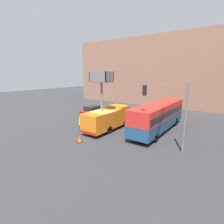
{
  "coord_description": "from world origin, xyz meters",
  "views": [
    {
      "loc": [
        12.22,
        -15.45,
        6.59
      ],
      "look_at": [
        0.05,
        1.73,
        2.04
      ],
      "focal_mm": 28.0,
      "sensor_mm": 36.0,
      "label": 1
    }
  ],
  "objects_px": {
    "utility_truck": "(107,117)",
    "parked_car_curbside": "(93,110)",
    "traffic_light_pole": "(170,105)",
    "road_worker_near_truck": "(81,124)",
    "road_worker_directing": "(147,127)",
    "city_bus": "(159,115)",
    "traffic_cone_near_truck": "(80,139)"
  },
  "relations": [
    {
      "from": "utility_truck",
      "to": "parked_car_curbside",
      "type": "xyz_separation_m",
      "value": [
        -7.09,
        5.43,
        -0.85
      ]
    },
    {
      "from": "traffic_light_pole",
      "to": "utility_truck",
      "type": "bearing_deg",
      "value": 168.08
    },
    {
      "from": "road_worker_near_truck",
      "to": "road_worker_directing",
      "type": "distance_m",
      "value": 7.57
    },
    {
      "from": "traffic_light_pole",
      "to": "road_worker_directing",
      "type": "bearing_deg",
      "value": 140.94
    },
    {
      "from": "city_bus",
      "to": "parked_car_curbside",
      "type": "bearing_deg",
      "value": 72.36
    },
    {
      "from": "parked_car_curbside",
      "to": "traffic_light_pole",
      "type": "bearing_deg",
      "value": -25.4
    },
    {
      "from": "utility_truck",
      "to": "traffic_cone_near_truck",
      "type": "distance_m",
      "value": 4.93
    },
    {
      "from": "traffic_light_pole",
      "to": "city_bus",
      "type": "bearing_deg",
      "value": 119.23
    },
    {
      "from": "utility_truck",
      "to": "traffic_cone_near_truck",
      "type": "relative_size",
      "value": 11.49
    },
    {
      "from": "city_bus",
      "to": "road_worker_directing",
      "type": "bearing_deg",
      "value": 165.74
    },
    {
      "from": "utility_truck",
      "to": "road_worker_directing",
      "type": "height_order",
      "value": "utility_truck"
    },
    {
      "from": "road_worker_directing",
      "to": "traffic_cone_near_truck",
      "type": "bearing_deg",
      "value": 110.38
    },
    {
      "from": "utility_truck",
      "to": "road_worker_directing",
      "type": "distance_m",
      "value": 4.92
    },
    {
      "from": "utility_truck",
      "to": "road_worker_directing",
      "type": "xyz_separation_m",
      "value": [
        4.82,
        0.79,
        -0.6
      ]
    },
    {
      "from": "road_worker_near_truck",
      "to": "traffic_cone_near_truck",
      "type": "height_order",
      "value": "road_worker_near_truck"
    },
    {
      "from": "utility_truck",
      "to": "parked_car_curbside",
      "type": "bearing_deg",
      "value": 142.56
    },
    {
      "from": "city_bus",
      "to": "traffic_cone_near_truck",
      "type": "height_order",
      "value": "city_bus"
    },
    {
      "from": "city_bus",
      "to": "traffic_cone_near_truck",
      "type": "distance_m",
      "value": 9.54
    },
    {
      "from": "traffic_light_pole",
      "to": "parked_car_curbside",
      "type": "bearing_deg",
      "value": 154.6
    },
    {
      "from": "city_bus",
      "to": "traffic_cone_near_truck",
      "type": "xyz_separation_m",
      "value": [
        -5.0,
        -7.95,
        -1.66
      ]
    },
    {
      "from": "parked_car_curbside",
      "to": "utility_truck",
      "type": "bearing_deg",
      "value": -37.44
    },
    {
      "from": "road_worker_directing",
      "to": "parked_car_curbside",
      "type": "distance_m",
      "value": 12.78
    },
    {
      "from": "traffic_light_pole",
      "to": "traffic_cone_near_truck",
      "type": "relative_size",
      "value": 9.97
    },
    {
      "from": "road_worker_near_truck",
      "to": "parked_car_curbside",
      "type": "relative_size",
      "value": 0.39
    },
    {
      "from": "road_worker_directing",
      "to": "traffic_cone_near_truck",
      "type": "relative_size",
      "value": 3.21
    },
    {
      "from": "utility_truck",
      "to": "traffic_light_pole",
      "type": "relative_size",
      "value": 1.15
    },
    {
      "from": "city_bus",
      "to": "traffic_cone_near_truck",
      "type": "relative_size",
      "value": 18.58
    },
    {
      "from": "traffic_cone_near_truck",
      "to": "road_worker_near_truck",
      "type": "bearing_deg",
      "value": 133.3
    },
    {
      "from": "city_bus",
      "to": "road_worker_directing",
      "type": "relative_size",
      "value": 5.8
    },
    {
      "from": "traffic_cone_near_truck",
      "to": "parked_car_curbside",
      "type": "distance_m",
      "value": 12.48
    },
    {
      "from": "utility_truck",
      "to": "road_worker_near_truck",
      "type": "bearing_deg",
      "value": -128.37
    },
    {
      "from": "city_bus",
      "to": "parked_car_curbside",
      "type": "distance_m",
      "value": 12.47
    }
  ]
}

